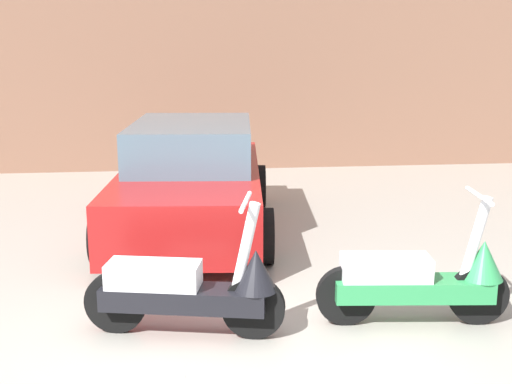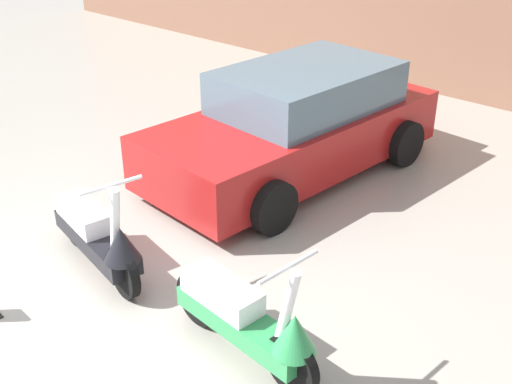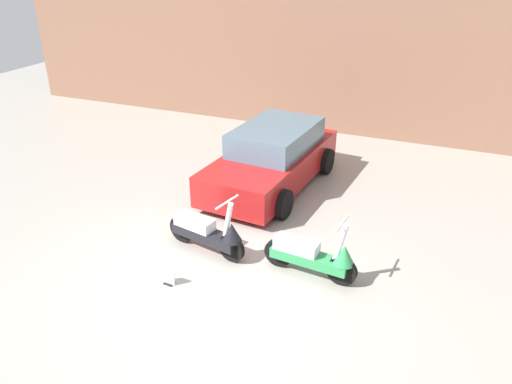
{
  "view_description": "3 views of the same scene",
  "coord_description": "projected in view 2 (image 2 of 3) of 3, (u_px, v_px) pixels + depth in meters",
  "views": [
    {
      "loc": [
        -0.29,
        -4.08,
        2.18
      ],
      "look_at": [
        0.34,
        1.81,
        0.8
      ],
      "focal_mm": 45.0,
      "sensor_mm": 36.0,
      "label": 1
    },
    {
      "loc": [
        4.03,
        -2.3,
        3.43
      ],
      "look_at": [
        0.53,
        1.72,
        0.62
      ],
      "focal_mm": 45.0,
      "sensor_mm": 36.0,
      "label": 2
    },
    {
      "loc": [
        3.14,
        -5.73,
        4.61
      ],
      "look_at": [
        0.06,
        1.69,
        0.63
      ],
      "focal_mm": 35.0,
      "sensor_mm": 36.0,
      "label": 3
    }
  ],
  "objects": [
    {
      "name": "car_rear_left",
      "position": [
        296.0,
        124.0,
        7.57
      ],
      "size": [
        2.05,
        3.85,
        1.27
      ],
      "rotation": [
        0.0,
        0.0,
        -1.66
      ],
      "color": "maroon",
      "rests_on": "ground_plane"
    },
    {
      "name": "scooter_front_right",
      "position": [
        248.0,
        319.0,
        4.76
      ],
      "size": [
        1.52,
        0.55,
        1.06
      ],
      "rotation": [
        0.0,
        0.0,
        -0.1
      ],
      "color": "black",
      "rests_on": "ground_plane"
    },
    {
      "name": "ground_plane",
      "position": [
        78.0,
        307.0,
        5.48
      ],
      "size": [
        28.0,
        28.0,
        0.0
      ],
      "primitive_type": "plane",
      "color": "#9E998E"
    },
    {
      "name": "scooter_front_left",
      "position": [
        99.0,
        236.0,
        5.79
      ],
      "size": [
        1.52,
        0.64,
        1.08
      ],
      "rotation": [
        0.0,
        0.0,
        -0.21
      ],
      "color": "black",
      "rests_on": "ground_plane"
    }
  ]
}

